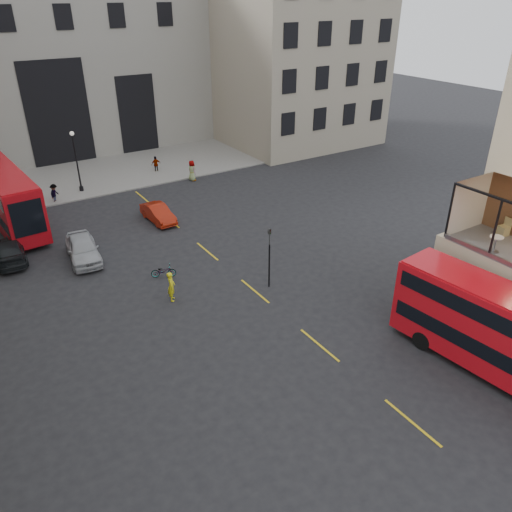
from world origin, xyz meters
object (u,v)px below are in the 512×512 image
street_lamp_b (77,166)px  car_a (83,249)px  bus_near (509,334)px  cyclist (171,286)px  pedestrian_b (55,194)px  bicycle (163,271)px  bus_far (7,196)px  cafe_table_far (496,242)px  car_c (9,251)px  pedestrian_d (192,171)px  traffic_light_near (269,251)px  pedestrian_c (156,164)px  car_b (158,213)px  cafe_chair_d (504,230)px

street_lamp_b → car_a: street_lamp_b is taller
bus_near → cyclist: bus_near is taller
cyclist → pedestrian_b: size_ratio=1.12×
car_a → bicycle: 6.04m
bus_far → cafe_table_far: bearing=-56.2°
bicycle → bus_far: bearing=50.9°
car_a → car_c: 4.79m
street_lamp_b → car_c: street_lamp_b is taller
car_c → street_lamp_b: bearing=-121.9°
bus_far → bicycle: (6.46, -12.99, -2.04)m
bus_near → pedestrian_b: (-12.00, 32.79, -1.56)m
pedestrian_d → traffic_light_near: bearing=156.7°
pedestrian_c → pedestrian_d: pedestrian_d is taller
car_b → cafe_table_far: (8.41, -21.82, 4.48)m
traffic_light_near → cafe_chair_d: 12.35m
car_a → car_c: car_a is taller
car_c → cyclist: size_ratio=2.64×
pedestrian_b → bicycle: bearing=-130.1°
bus_far → car_a: 8.76m
pedestrian_c → cafe_chair_d: size_ratio=1.71×
car_a → street_lamp_b: bearing=82.0°
car_a → cyclist: size_ratio=2.59×
cyclist → pedestrian_d: (9.97, 17.66, 0.06)m
bus_near → street_lamp_b: bearing=105.6°
street_lamp_b → cafe_table_far: size_ratio=6.72×
bus_far → pedestrian_b: (3.79, 3.21, -1.64)m
bus_far → car_a: (2.97, -8.07, -1.65)m
street_lamp_b → cyclist: (-0.46, -20.22, -1.50)m
bus_far → cafe_chair_d: 32.78m
bus_near → car_c: 29.42m
street_lamp_b → bus_far: street_lamp_b is taller
pedestrian_b → car_c: bearing=-168.7°
bicycle → cafe_table_far: size_ratio=1.91×
car_c → cyclist: cyclist is taller
pedestrian_d → cyclist: bearing=140.3°
pedestrian_d → car_a: bearing=117.9°
pedestrian_d → cafe_table_far: 29.14m
street_lamp_b → pedestrian_c: 7.96m
car_b → bicycle: size_ratio=2.57×
car_a → cyclist: 8.11m
bus_far → cafe_table_far: (17.92, -26.77, 2.68)m
bus_far → cyclist: (5.82, -15.66, -1.55)m
bus_near → bus_far: size_ratio=0.97×
bus_near → car_b: bus_near is taller
street_lamp_b → cyclist: size_ratio=2.97×
bus_near → pedestrian_c: (-1.85, 35.63, -1.57)m
bicycle → pedestrian_c: 20.46m
bicycle → car_c: bearing=70.0°
traffic_light_near → bus_near: bearing=-69.6°
car_b → street_lamp_b: bearing=105.9°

